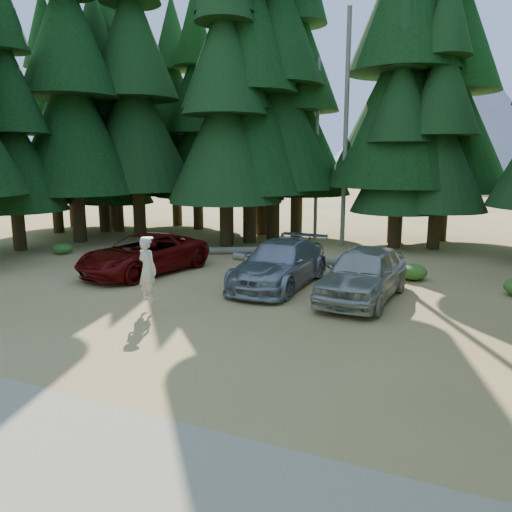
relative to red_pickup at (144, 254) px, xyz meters
The scene contains 18 objects.
ground 6.73m from the red_pickup, 43.70° to the right, with size 160.00×160.00×0.00m, color olive.
forest_belt_north 11.48m from the red_pickup, 65.03° to the left, with size 36.00×7.00×22.00m, color black, non-canonical shape.
snag_front 12.51m from the red_pickup, 60.31° to the left, with size 0.24×0.24×12.00m, color #726A5B.
snag_back 12.67m from the red_pickup, 72.29° to the left, with size 0.20×0.20×10.00m, color #726A5B.
mountain_peak 84.49m from the red_pickup, 88.46° to the left, with size 48.00×50.00×28.00m.
red_pickup is the anchor object (origin of this frame).
silver_minivan_center 5.78m from the red_pickup, ahead, with size 2.28×5.62×1.63m, color gray.
silver_minivan_right 8.95m from the red_pickup, ahead, with size 2.09×5.19×1.77m, color #AAA797.
frisbee_player 5.25m from the red_pickup, 51.88° to the right, with size 0.82×0.66×1.97m.
log_left 5.05m from the red_pickup, 80.07° to the left, with size 0.34×0.34×4.75m, color #726A5B.
log_mid 5.50m from the red_pickup, 42.91° to the left, with size 0.32×0.32×3.89m, color #726A5B.
log_right 7.72m from the red_pickup, 35.05° to the left, with size 0.32×0.32×5.03m, color #726A5B.
shrub_far_left 2.88m from the red_pickup, 149.69° to the left, with size 1.05×1.05×0.58m, color #306F21.
shrub_left 3.07m from the red_pickup, 87.29° to the left, with size 0.96×0.96×0.53m, color #306F21.
shrub_center_left 5.28m from the red_pickup, 41.90° to the left, with size 1.10×1.10×0.61m, color #306F21.
shrub_center_right 5.64m from the red_pickup, 26.67° to the left, with size 0.89×0.89×0.49m, color #306F21.
shrub_right 10.65m from the red_pickup, 18.22° to the left, with size 1.10×1.10×0.60m, color #306F21.
shrub_edge_west 6.52m from the red_pickup, 163.48° to the left, with size 0.95×0.95×0.52m, color #306F21.
Camera 1 is at (7.43, -11.58, 4.57)m, focal length 35.00 mm.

